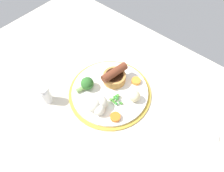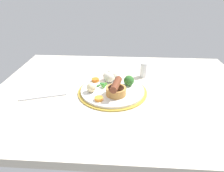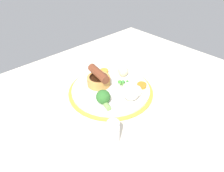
{
  "view_description": "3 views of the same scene",
  "coord_description": "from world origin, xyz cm",
  "px_view_note": "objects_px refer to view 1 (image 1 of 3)",
  "views": [
    {
      "loc": [
        29.54,
        -25.24,
        61.62
      ],
      "look_at": [
        4.68,
        3.77,
        6.4
      ],
      "focal_mm": 32.0,
      "sensor_mm": 36.0,
      "label": 1
    },
    {
      "loc": [
        -0.31,
        74.99,
        44.78
      ],
      "look_at": [
        4.28,
        3.68,
        6.26
      ],
      "focal_mm": 32.0,
      "sensor_mm": 36.0,
      "label": 2
    },
    {
      "loc": [
        -32.04,
        -36.79,
        44.85
      ],
      "look_at": [
        4.04,
        1.91,
        5.94
      ],
      "focal_mm": 32.0,
      "sensor_mm": 36.0,
      "label": 3
    }
  ],
  "objects_px": {
    "pea_pile": "(116,99)",
    "potato_chunk_0": "(135,96)",
    "sausage_pudding": "(114,76)",
    "fork": "(188,128)",
    "carrot_slice_1": "(115,117)",
    "carrot_slice_0": "(136,81)",
    "dinner_plate": "(110,92)",
    "cauliflower_floret": "(97,105)",
    "salt_shaker": "(46,95)",
    "broccoli_floret_near": "(87,84)"
  },
  "relations": [
    {
      "from": "sausage_pudding",
      "to": "pea_pile",
      "type": "relative_size",
      "value": 2.22
    },
    {
      "from": "sausage_pudding",
      "to": "cauliflower_floret",
      "type": "relative_size",
      "value": 1.48
    },
    {
      "from": "broccoli_floret_near",
      "to": "salt_shaker",
      "type": "relative_size",
      "value": 0.92
    },
    {
      "from": "potato_chunk_0",
      "to": "fork",
      "type": "height_order",
      "value": "potato_chunk_0"
    },
    {
      "from": "sausage_pudding",
      "to": "pea_pile",
      "type": "xyz_separation_m",
      "value": [
        0.06,
        -0.06,
        -0.01
      ]
    },
    {
      "from": "sausage_pudding",
      "to": "fork",
      "type": "xyz_separation_m",
      "value": [
        0.29,
        0.02,
        -0.04
      ]
    },
    {
      "from": "fork",
      "to": "carrot_slice_0",
      "type": "bearing_deg",
      "value": 153.9
    },
    {
      "from": "carrot_slice_0",
      "to": "salt_shaker",
      "type": "height_order",
      "value": "salt_shaker"
    },
    {
      "from": "broccoli_floret_near",
      "to": "carrot_slice_1",
      "type": "height_order",
      "value": "broccoli_floret_near"
    },
    {
      "from": "potato_chunk_0",
      "to": "carrot_slice_1",
      "type": "relative_size",
      "value": 1.2
    },
    {
      "from": "dinner_plate",
      "to": "carrot_slice_1",
      "type": "height_order",
      "value": "carrot_slice_1"
    },
    {
      "from": "dinner_plate",
      "to": "cauliflower_floret",
      "type": "bearing_deg",
      "value": -79.44
    },
    {
      "from": "dinner_plate",
      "to": "salt_shaker",
      "type": "height_order",
      "value": "salt_shaker"
    },
    {
      "from": "sausage_pudding",
      "to": "carrot_slice_0",
      "type": "distance_m",
      "value": 0.08
    },
    {
      "from": "cauliflower_floret",
      "to": "broccoli_floret_near",
      "type": "bearing_deg",
      "value": 155.4
    },
    {
      "from": "cauliflower_floret",
      "to": "potato_chunk_0",
      "type": "relative_size",
      "value": 1.74
    },
    {
      "from": "dinner_plate",
      "to": "sausage_pudding",
      "type": "relative_size",
      "value": 2.85
    },
    {
      "from": "cauliflower_floret",
      "to": "sausage_pudding",
      "type": "bearing_deg",
      "value": 104.3
    },
    {
      "from": "dinner_plate",
      "to": "carrot_slice_0",
      "type": "height_order",
      "value": "carrot_slice_0"
    },
    {
      "from": "pea_pile",
      "to": "salt_shaker",
      "type": "height_order",
      "value": "salt_shaker"
    },
    {
      "from": "potato_chunk_0",
      "to": "broccoli_floret_near",
      "type": "bearing_deg",
      "value": -156.31
    },
    {
      "from": "sausage_pudding",
      "to": "carrot_slice_0",
      "type": "xyz_separation_m",
      "value": [
        0.06,
        0.04,
        -0.02
      ]
    },
    {
      "from": "carrot_slice_1",
      "to": "dinner_plate",
      "type": "bearing_deg",
      "value": 140.26
    },
    {
      "from": "fork",
      "to": "carrot_slice_1",
      "type": "bearing_deg",
      "value": -165.61
    },
    {
      "from": "sausage_pudding",
      "to": "carrot_slice_1",
      "type": "height_order",
      "value": "sausage_pudding"
    },
    {
      "from": "cauliflower_floret",
      "to": "fork",
      "type": "height_order",
      "value": "cauliflower_floret"
    },
    {
      "from": "sausage_pudding",
      "to": "broccoli_floret_near",
      "type": "distance_m",
      "value": 0.1
    },
    {
      "from": "carrot_slice_0",
      "to": "pea_pile",
      "type": "bearing_deg",
      "value": -92.35
    },
    {
      "from": "carrot_slice_0",
      "to": "carrot_slice_1",
      "type": "bearing_deg",
      "value": -77.45
    },
    {
      "from": "pea_pile",
      "to": "salt_shaker",
      "type": "relative_size",
      "value": 0.64
    },
    {
      "from": "carrot_slice_0",
      "to": "salt_shaker",
      "type": "distance_m",
      "value": 0.31
    },
    {
      "from": "carrot_slice_0",
      "to": "fork",
      "type": "relative_size",
      "value": 0.18
    },
    {
      "from": "broccoli_floret_near",
      "to": "salt_shaker",
      "type": "xyz_separation_m",
      "value": [
        -0.07,
        -0.12,
        -0.0
      ]
    },
    {
      "from": "cauliflower_floret",
      "to": "potato_chunk_0",
      "type": "bearing_deg",
      "value": 56.37
    },
    {
      "from": "cauliflower_floret",
      "to": "salt_shaker",
      "type": "relative_size",
      "value": 0.97
    },
    {
      "from": "pea_pile",
      "to": "cauliflower_floret",
      "type": "distance_m",
      "value": 0.07
    },
    {
      "from": "pea_pile",
      "to": "carrot_slice_1",
      "type": "height_order",
      "value": "pea_pile"
    },
    {
      "from": "dinner_plate",
      "to": "pea_pile",
      "type": "bearing_deg",
      "value": -22.53
    },
    {
      "from": "broccoli_floret_near",
      "to": "cauliflower_floret",
      "type": "xyz_separation_m",
      "value": [
        0.08,
        -0.04,
        0.0
      ]
    },
    {
      "from": "dinner_plate",
      "to": "sausage_pudding",
      "type": "bearing_deg",
      "value": 110.85
    },
    {
      "from": "dinner_plate",
      "to": "broccoli_floret_near",
      "type": "height_order",
      "value": "broccoli_floret_near"
    },
    {
      "from": "sausage_pudding",
      "to": "fork",
      "type": "height_order",
      "value": "sausage_pudding"
    },
    {
      "from": "carrot_slice_1",
      "to": "cauliflower_floret",
      "type": "bearing_deg",
      "value": -170.01
    },
    {
      "from": "salt_shaker",
      "to": "carrot_slice_1",
      "type": "bearing_deg",
      "value": 22.71
    },
    {
      "from": "potato_chunk_0",
      "to": "salt_shaker",
      "type": "xyz_separation_m",
      "value": [
        -0.22,
        -0.18,
        0.0
      ]
    },
    {
      "from": "potato_chunk_0",
      "to": "carrot_slice_1",
      "type": "height_order",
      "value": "potato_chunk_0"
    },
    {
      "from": "pea_pile",
      "to": "potato_chunk_0",
      "type": "xyz_separation_m",
      "value": [
        0.04,
        0.04,
        0.01
      ]
    },
    {
      "from": "potato_chunk_0",
      "to": "carrot_slice_1",
      "type": "distance_m",
      "value": 0.09
    },
    {
      "from": "potato_chunk_0",
      "to": "carrot_slice_0",
      "type": "relative_size",
      "value": 1.21
    },
    {
      "from": "pea_pile",
      "to": "potato_chunk_0",
      "type": "bearing_deg",
      "value": 45.7
    }
  ]
}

